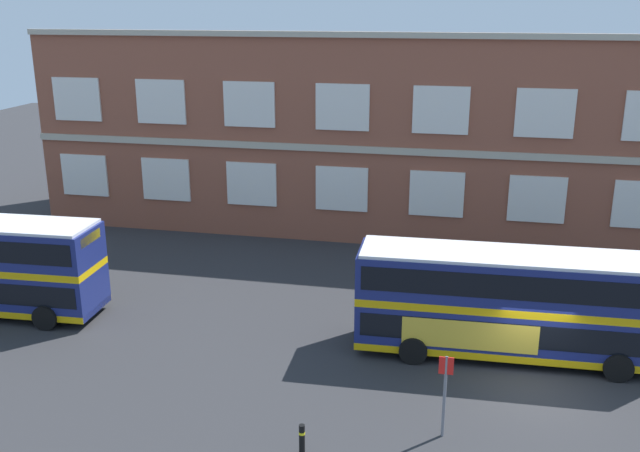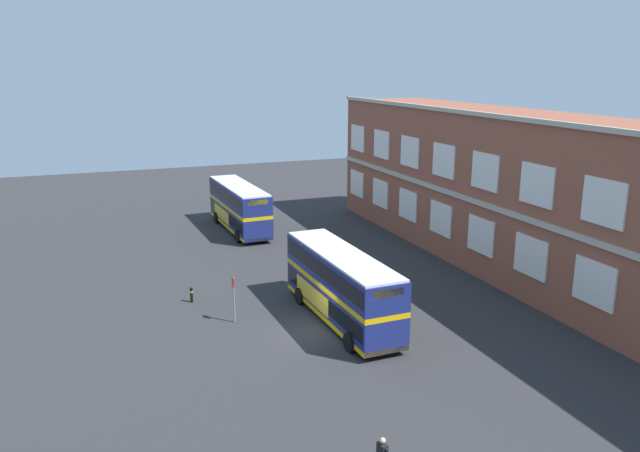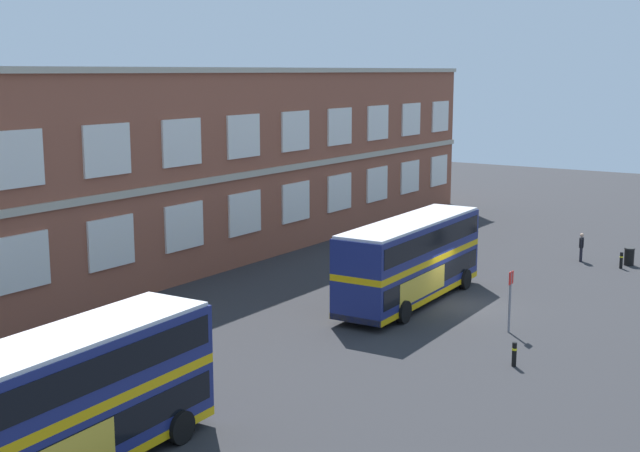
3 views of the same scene
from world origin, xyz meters
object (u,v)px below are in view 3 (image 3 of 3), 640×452
at_px(safety_bollard_west, 514,354).
at_px(safety_bollard_east, 621,260).
at_px(double_decker_middle, 411,259).
at_px(station_litter_bin, 629,256).
at_px(bus_stand_flag, 510,296).
at_px(waiting_passenger, 581,246).
at_px(double_decker_near, 49,410).

xyz_separation_m(safety_bollard_west, safety_bollard_east, (19.10, 0.89, 0.00)).
distance_m(double_decker_middle, safety_bollard_west, 9.80).
bearing_deg(safety_bollard_east, station_litter_bin, -8.22).
bearing_deg(bus_stand_flag, safety_bollard_east, -3.34).
xyz_separation_m(waiting_passenger, station_litter_bin, (0.54, -2.64, -0.41)).
distance_m(station_litter_bin, safety_bollard_west, 20.24).
bearing_deg(double_decker_middle, double_decker_near, -178.63).
height_order(waiting_passenger, safety_bollard_west, waiting_passenger).
xyz_separation_m(bus_stand_flag, station_litter_bin, (16.21, -1.04, -1.12)).
distance_m(waiting_passenger, safety_bollard_east, 2.58).
xyz_separation_m(waiting_passenger, safety_bollard_west, (-19.68, -3.36, -0.44)).
bearing_deg(waiting_passenger, double_decker_near, 174.10).
distance_m(bus_stand_flag, safety_bollard_west, 4.53).
distance_m(double_decker_near, safety_bollard_west, 17.62).
bearing_deg(waiting_passenger, double_decker_middle, 162.89).
bearing_deg(bus_stand_flag, double_decker_near, 165.24).
xyz_separation_m(double_decker_middle, bus_stand_flag, (-1.96, -5.82, -0.51)).
height_order(safety_bollard_west, safety_bollard_east, same).
bearing_deg(waiting_passenger, bus_stand_flag, -174.17).
height_order(waiting_passenger, safety_bollard_east, waiting_passenger).
relative_size(double_decker_middle, safety_bollard_west, 11.66).
distance_m(bus_stand_flag, safety_bollard_east, 15.15).
relative_size(waiting_passenger, safety_bollard_west, 1.79).
bearing_deg(station_litter_bin, bus_stand_flag, 176.32).
height_order(bus_stand_flag, station_litter_bin, bus_stand_flag).
bearing_deg(station_litter_bin, safety_bollard_west, -177.95).
bearing_deg(safety_bollard_west, waiting_passenger, 9.70).
relative_size(waiting_passenger, bus_stand_flag, 0.63).
distance_m(double_decker_middle, waiting_passenger, 14.39).
xyz_separation_m(waiting_passenger, safety_bollard_east, (-0.58, -2.48, -0.44)).
relative_size(bus_stand_flag, safety_bollard_west, 2.84).
xyz_separation_m(double_decker_middle, station_litter_bin, (14.25, -6.86, -1.63)).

